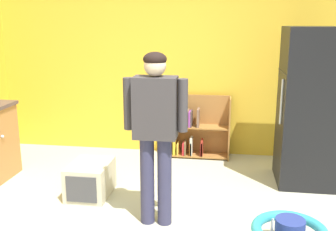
% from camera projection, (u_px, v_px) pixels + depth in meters
% --- Properties ---
extents(back_wall, '(5.20, 0.06, 2.70)m').
position_uv_depth(back_wall, '(182.00, 57.00, 5.36)').
color(back_wall, yellow).
rests_on(back_wall, ground).
extents(refrigerator, '(0.73, 0.68, 1.78)m').
position_uv_depth(refrigerator, '(312.00, 108.00, 4.39)').
color(refrigerator, black).
rests_on(refrigerator, ground).
extents(bookshelf, '(0.80, 0.28, 0.85)m').
position_uv_depth(bookshelf, '(196.00, 131.00, 5.38)').
color(bookshelf, '#A06A32').
rests_on(bookshelf, ground).
extents(standing_person, '(0.57, 0.22, 1.58)m').
position_uv_depth(standing_person, '(155.00, 125.00, 3.44)').
color(standing_person, '#353453').
rests_on(standing_person, ground).
extents(pet_carrier, '(0.42, 0.55, 0.36)m').
position_uv_depth(pet_carrier, '(90.00, 179.00, 4.20)').
color(pet_carrier, beige).
rests_on(pet_carrier, ground).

